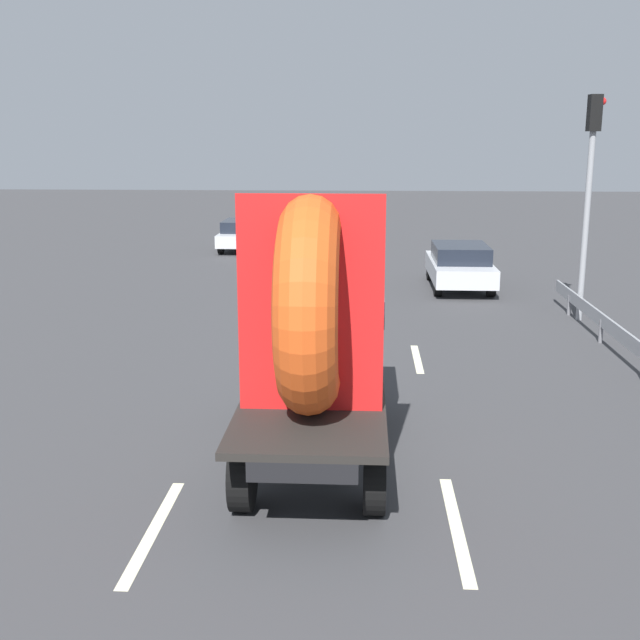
{
  "coord_description": "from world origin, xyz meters",
  "views": [
    {
      "loc": [
        0.61,
        -11.97,
        4.74
      ],
      "look_at": [
        -0.07,
        0.06,
        1.92
      ],
      "focal_mm": 43.99,
      "sensor_mm": 36.0,
      "label": 1
    }
  ],
  "objects_px": {
    "traffic_light": "(590,176)",
    "oncoming_car": "(243,234)",
    "flatbed_truck": "(317,331)",
    "distant_sedan": "(460,265)"
  },
  "relations": [
    {
      "from": "traffic_light",
      "to": "oncoming_car",
      "type": "distance_m",
      "value": 17.05
    },
    {
      "from": "flatbed_truck",
      "to": "oncoming_car",
      "type": "bearing_deg",
      "value": 101.62
    },
    {
      "from": "distant_sedan",
      "to": "traffic_light",
      "type": "distance_m",
      "value": 5.93
    },
    {
      "from": "flatbed_truck",
      "to": "distant_sedan",
      "type": "bearing_deg",
      "value": 74.75
    },
    {
      "from": "flatbed_truck",
      "to": "distant_sedan",
      "type": "distance_m",
      "value": 14.3
    },
    {
      "from": "flatbed_truck",
      "to": "traffic_light",
      "type": "height_order",
      "value": "traffic_light"
    },
    {
      "from": "flatbed_truck",
      "to": "distant_sedan",
      "type": "relative_size",
      "value": 1.25
    },
    {
      "from": "traffic_light",
      "to": "oncoming_car",
      "type": "relative_size",
      "value": 1.47
    },
    {
      "from": "distant_sedan",
      "to": "traffic_light",
      "type": "height_order",
      "value": "traffic_light"
    },
    {
      "from": "flatbed_truck",
      "to": "traffic_light",
      "type": "xyz_separation_m",
      "value": [
        6.42,
        9.39,
        1.84
      ]
    }
  ]
}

